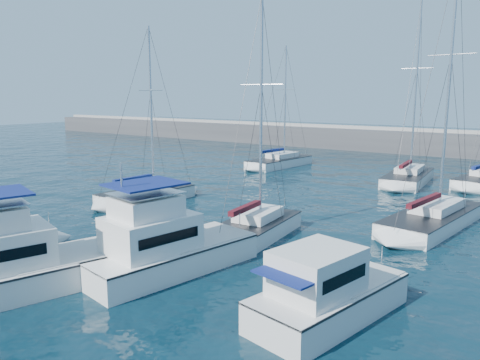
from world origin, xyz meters
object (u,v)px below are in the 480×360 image
Objects in this scene: motor_yacht_stbd_outer at (325,295)px; sailboat_mid_a at (147,195)px; sailboat_back_b at (408,177)px; sailboat_back_a at (280,162)px; motor_yacht_port_inner at (11,266)px; motor_yacht_stbd_inner at (163,248)px; sailboat_mid_d at (433,219)px; sailboat_mid_c at (255,228)px.

sailboat_mid_a is (-19.33, 9.76, -0.43)m from motor_yacht_stbd_outer.
sailboat_mid_a is 23.92m from sailboat_back_b.
sailboat_back_a is (-0.66, 21.20, -0.01)m from sailboat_mid_a.
motor_yacht_port_inner is 12.73m from motor_yacht_stbd_outer.
sailboat_back_b is (14.86, -1.96, 0.03)m from sailboat_back_a.
motor_yacht_stbd_outer is at bearing 41.67° from motor_yacht_port_inner.
motor_yacht_stbd_inner is 14.89m from sailboat_mid_a.
motor_yacht_port_inner is 0.63× the size of sailboat_back_b.
sailboat_back_a is at bearing 168.22° from sailboat_back_b.
motor_yacht_port_inner is 1.20× the size of motor_yacht_stbd_inner.
sailboat_mid_d is 15.00m from sailboat_back_b.
motor_yacht_stbd_inner is at bearing -99.60° from sailboat_mid_c.
motor_yacht_port_inner is at bearing -58.08° from sailboat_mid_a.
sailboat_mid_c is at bearing -56.40° from sailboat_back_a.
sailboat_back_a is (-20.27, 15.95, -0.02)m from sailboat_mid_d.
sailboat_mid_d is (19.62, 5.26, 0.01)m from sailboat_mid_a.
motor_yacht_stbd_outer is 0.42× the size of sailboat_mid_d.
sailboat_mid_c is at bearing -8.71° from sailboat_mid_a.
motor_yacht_port_inner is at bearing -70.64° from sailboat_back_a.
sailboat_mid_c is (0.48, 6.96, -0.61)m from motor_yacht_stbd_inner.
motor_yacht_stbd_outer is at bearing -50.85° from sailboat_back_a.
sailboat_back_a reaches higher than motor_yacht_port_inner.
motor_yacht_stbd_inner is at bearing -111.38° from sailboat_mid_d.
sailboat_mid_d is 25.79m from sailboat_back_a.
motor_yacht_port_inner is 0.63× the size of sailboat_mid_d.
sailboat_back_b is at bearing -1.20° from sailboat_back_a.
motor_yacht_port_inner is 6.32m from motor_yacht_stbd_inner.
sailboat_mid_a is at bearing 164.75° from motor_yacht_stbd_outer.
sailboat_back_a is at bearing 111.62° from sailboat_mid_c.
motor_yacht_stbd_outer is at bearing -83.30° from sailboat_mid_d.
sailboat_back_b is at bearing 111.55° from motor_yacht_stbd_outer.
motor_yacht_port_inner is at bearing -104.97° from sailboat_back_b.
sailboat_mid_c is at bearing 149.01° from motor_yacht_stbd_outer.
sailboat_back_a reaches higher than sailboat_mid_a.
sailboat_mid_d is at bearing 76.93° from motor_yacht_port_inner.
sailboat_back_b reaches higher than sailboat_mid_c.
motor_yacht_port_inner is 0.76× the size of sailboat_mid_c.
motor_yacht_stbd_inner is at bearing 73.65° from motor_yacht_port_inner.
sailboat_mid_a is 12.05m from sailboat_mid_c.
motor_yacht_port_inner and motor_yacht_stbd_inner have the same top height.
sailboat_back_b is at bearing 118.95° from sailboat_mid_d.
sailboat_mid_d reaches higher than sailboat_back_b.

